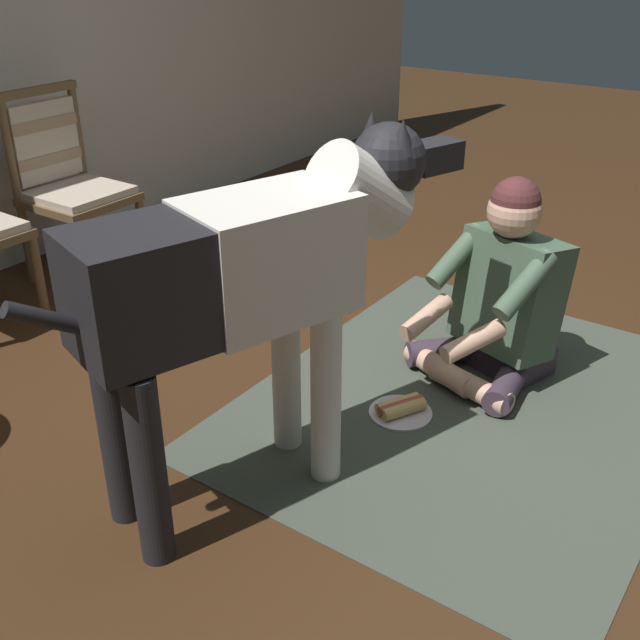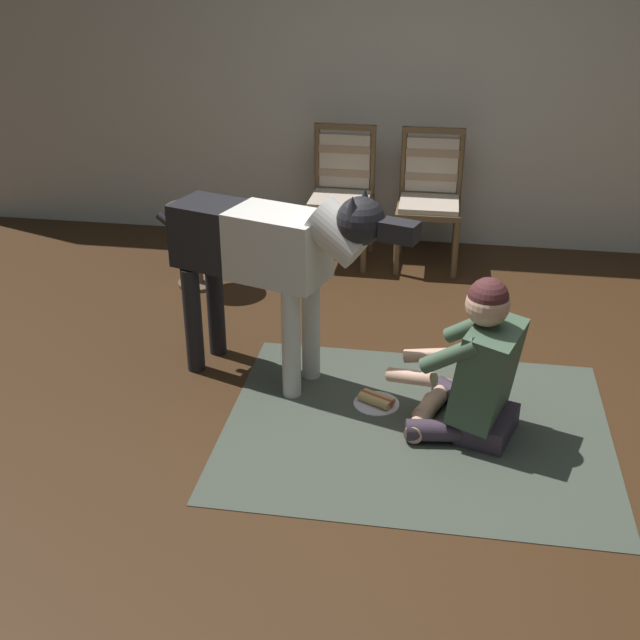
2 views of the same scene
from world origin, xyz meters
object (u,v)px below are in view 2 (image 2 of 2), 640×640
object	(u,v)px
large_dog	(269,252)
hot_dog_on_plate	(376,401)
person_sitting_on_floor	(476,371)
dining_chair_right_of_pair	(430,191)
dining_chair_left_of_pair	(342,187)
round_side_table	(196,239)

from	to	relation	value
large_dog	hot_dog_on_plate	distance (m)	0.98
person_sitting_on_floor	large_dog	bearing A→B (deg)	162.27
person_sitting_on_floor	hot_dog_on_plate	size ratio (longest dim) A/B	3.44
dining_chair_right_of_pair	person_sitting_on_floor	bearing A→B (deg)	-81.66
person_sitting_on_floor	large_dog	xyz separation A→B (m)	(-1.10, 0.35, 0.42)
dining_chair_left_of_pair	person_sitting_on_floor	distance (m)	2.46
dining_chair_right_of_pair	hot_dog_on_plate	size ratio (longest dim) A/B	4.00
large_dog	round_side_table	world-z (taller)	large_dog
dining_chair_left_of_pair	round_side_table	bearing A→B (deg)	-142.33
dining_chair_left_of_pair	large_dog	world-z (taller)	large_dog
dining_chair_right_of_pair	round_side_table	world-z (taller)	dining_chair_right_of_pair
dining_chair_left_of_pair	hot_dog_on_plate	world-z (taller)	dining_chair_left_of_pair
large_dog	round_side_table	xyz separation A→B (m)	(-0.79, 1.18, -0.42)
person_sitting_on_floor	dining_chair_right_of_pair	bearing A→B (deg)	98.34
dining_chair_left_of_pair	person_sitting_on_floor	world-z (taller)	dining_chair_left_of_pair
dining_chair_left_of_pair	dining_chair_right_of_pair	world-z (taller)	same
dining_chair_right_of_pair	large_dog	distance (m)	2.06
dining_chair_right_of_pair	round_side_table	xyz separation A→B (m)	(-1.57, -0.71, -0.20)
round_side_table	dining_chair_left_of_pair	bearing A→B (deg)	37.67
dining_chair_right_of_pair	large_dog	world-z (taller)	large_dog
dining_chair_left_of_pair	large_dog	bearing A→B (deg)	-93.81
person_sitting_on_floor	large_dog	distance (m)	1.23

